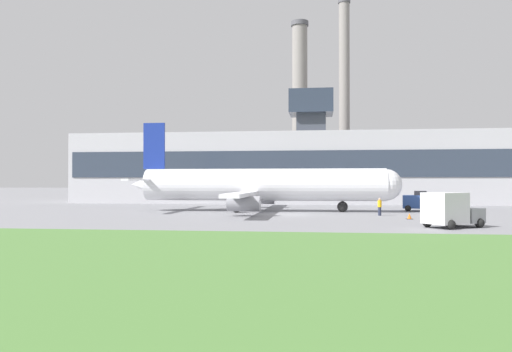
{
  "coord_description": "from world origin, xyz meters",
  "views": [
    {
      "loc": [
        2.93,
        -50.8,
        3.39
      ],
      "look_at": [
        -4.05,
        5.02,
        3.99
      ],
      "focal_mm": 35.0,
      "sensor_mm": 36.0,
      "label": 1
    }
  ],
  "objects_px": {
    "pushback_tug": "(420,202)",
    "ground_crew_person": "(380,207)",
    "airplane": "(260,185)",
    "baggage_truck": "(450,211)"
  },
  "relations": [
    {
      "from": "baggage_truck",
      "to": "ground_crew_person",
      "type": "relative_size",
      "value": 2.76
    },
    {
      "from": "airplane",
      "to": "ground_crew_person",
      "type": "xyz_separation_m",
      "value": [
        12.55,
        -5.5,
        -2.04
      ]
    },
    {
      "from": "pushback_tug",
      "to": "ground_crew_person",
      "type": "bearing_deg",
      "value": -123.8
    },
    {
      "from": "pushback_tug",
      "to": "ground_crew_person",
      "type": "distance_m",
      "value": 9.91
    },
    {
      "from": "baggage_truck",
      "to": "ground_crew_person",
      "type": "height_order",
      "value": "baggage_truck"
    },
    {
      "from": "airplane",
      "to": "pushback_tug",
      "type": "distance_m",
      "value": 18.37
    },
    {
      "from": "airplane",
      "to": "ground_crew_person",
      "type": "bearing_deg",
      "value": -23.65
    },
    {
      "from": "airplane",
      "to": "pushback_tug",
      "type": "xyz_separation_m",
      "value": [
        18.06,
        2.74,
        -1.88
      ]
    },
    {
      "from": "airplane",
      "to": "ground_crew_person",
      "type": "relative_size",
      "value": 17.64
    },
    {
      "from": "airplane",
      "to": "ground_crew_person",
      "type": "height_order",
      "value": "airplane"
    }
  ]
}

